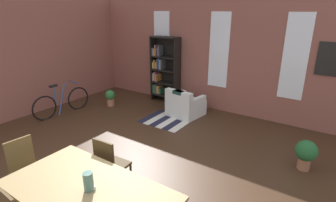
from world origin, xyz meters
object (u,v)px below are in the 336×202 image
object	(u,v)px
dining_table	(88,194)
potted_plant_by_shelf	(306,153)
bicycle_second	(62,102)
bookshelf_tall	(163,69)
armchair_white	(185,106)
dining_chair_head_left	(26,168)
potted_plant_corner	(110,97)
dining_chair_far_left	(110,164)
vase_on_table	(88,182)

from	to	relation	value
dining_table	potted_plant_by_shelf	bearing A→B (deg)	58.85
dining_table	bicycle_second	distance (m)	4.62
dining_table	bookshelf_tall	world-z (taller)	bookshelf_tall
armchair_white	potted_plant_by_shelf	distance (m)	3.20
dining_chair_head_left	armchair_white	bearing A→B (deg)	86.34
bicycle_second	potted_plant_corner	distance (m)	1.33
dining_chair_far_left	potted_plant_by_shelf	size ratio (longest dim) A/B	1.71
bicycle_second	vase_on_table	bearing A→B (deg)	-30.62
bookshelf_tall	potted_plant_by_shelf	size ratio (longest dim) A/B	3.53
bicycle_second	dining_chair_head_left	bearing A→B (deg)	-42.73
dining_chair_far_left	bicycle_second	world-z (taller)	dining_chair_far_left
vase_on_table	potted_plant_corner	xyz separation A→B (m)	(-3.38, 3.54, -0.62)
dining_table	vase_on_table	bearing A→B (deg)	0.00
armchair_white	dining_chair_head_left	bearing A→B (deg)	-93.66
armchair_white	potted_plant_by_shelf	bearing A→B (deg)	-17.74
dining_chair_far_left	armchair_white	distance (m)	3.43
dining_table	dining_chair_head_left	size ratio (longest dim) A/B	2.17
dining_table	bookshelf_tall	distance (m)	5.36
dining_chair_head_left	bookshelf_tall	size ratio (longest dim) A/B	0.48
dining_chair_head_left	bookshelf_tall	xyz separation A→B (m)	(-0.92, 4.82, 0.48)
vase_on_table	bookshelf_tall	distance (m)	5.37
dining_chair_head_left	potted_plant_corner	bearing A→B (deg)	118.78
dining_chair_head_left	bicycle_second	size ratio (longest dim) A/B	0.58
dining_table	dining_chair_head_left	bearing A→B (deg)	179.76
vase_on_table	bicycle_second	xyz separation A→B (m)	(-3.99, 2.36, -0.55)
vase_on_table	bicycle_second	bearing A→B (deg)	149.38
dining_chair_head_left	armchair_white	xyz separation A→B (m)	(0.26, 4.12, -0.23)
potted_plant_corner	armchair_white	bearing A→B (deg)	14.88
potted_plant_by_shelf	vase_on_table	bearing A→B (deg)	-120.67
armchair_white	bicycle_second	distance (m)	3.32
dining_chair_far_left	bookshelf_tall	distance (m)	4.48
armchair_white	potted_plant_corner	distance (m)	2.28
dining_chair_head_left	dining_chair_far_left	world-z (taller)	same
dining_chair_far_left	potted_plant_corner	xyz separation A→B (m)	(-2.89, 2.77, -0.25)
armchair_white	bicycle_second	size ratio (longest dim) A/B	0.54
dining_chair_head_left	vase_on_table	bearing A→B (deg)	-0.23
bookshelf_tall	vase_on_table	bearing A→B (deg)	-63.92
dining_table	bicycle_second	xyz separation A→B (m)	(-3.95, 2.36, -0.36)
dining_table	potted_plant_corner	distance (m)	4.89
dining_chair_far_left	armchair_white	xyz separation A→B (m)	(-0.68, 3.36, -0.23)
armchair_white	potted_plant_corner	size ratio (longest dim) A/B	1.88
bookshelf_tall	potted_plant_corner	size ratio (longest dim) A/B	4.13
dining_table	bicycle_second	world-z (taller)	bicycle_second
potted_plant_corner	dining_table	bearing A→B (deg)	-46.64
bicycle_second	potted_plant_corner	size ratio (longest dim) A/B	3.47
bookshelf_tall	dining_table	bearing A→B (deg)	-64.27
dining_table	armchair_white	world-z (taller)	dining_table
bookshelf_tall	potted_plant_by_shelf	world-z (taller)	bookshelf_tall
dining_chair_far_left	bookshelf_tall	xyz separation A→B (m)	(-1.87, 4.05, 0.48)
vase_on_table	bookshelf_tall	world-z (taller)	bookshelf_tall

